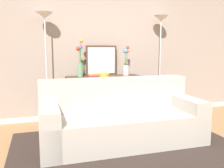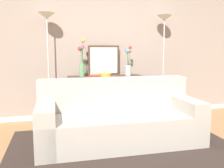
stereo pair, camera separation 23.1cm
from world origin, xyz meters
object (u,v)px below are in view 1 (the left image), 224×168
(floor_lamp_right, at_px, (161,38))
(book_row_under_console, at_px, (87,118))
(console_table, at_px, (104,90))
(book_stack, at_px, (93,76))
(wall_mirror, at_px, (101,60))
(vase_short_flowers, at_px, (126,64))
(couch, at_px, (121,120))
(floor_lamp_left, at_px, (45,37))
(fruit_bowl, at_px, (104,75))
(vase_tall_flowers, at_px, (80,62))

(floor_lamp_right, distance_m, book_row_under_console, 2.05)
(console_table, bearing_deg, book_stack, -152.70)
(wall_mirror, bearing_deg, floor_lamp_right, -8.68)
(vase_short_flowers, distance_m, book_row_under_console, 1.21)
(floor_lamp_right, distance_m, book_stack, 1.51)
(vase_short_flowers, bearing_deg, couch, -113.67)
(vase_short_flowers, bearing_deg, floor_lamp_left, 179.84)
(fruit_bowl, bearing_deg, console_table, 77.56)
(console_table, distance_m, vase_tall_flowers, 0.67)
(vase_tall_flowers, distance_m, book_row_under_console, 1.03)
(fruit_bowl, bearing_deg, floor_lamp_left, 174.48)
(floor_lamp_left, xyz_separation_m, floor_lamp_right, (2.13, 0.00, 0.02))
(vase_tall_flowers, height_order, book_stack, vase_tall_flowers)
(floor_lamp_left, relative_size, wall_mirror, 3.24)
(couch, relative_size, fruit_bowl, 10.85)
(console_table, relative_size, fruit_bowl, 6.63)
(console_table, xyz_separation_m, wall_mirror, (0.00, 0.15, 0.53))
(console_table, height_order, wall_mirror, wall_mirror)
(floor_lamp_left, xyz_separation_m, vase_tall_flowers, (0.57, 0.02, -0.41))
(floor_lamp_left, height_order, fruit_bowl, floor_lamp_left)
(fruit_bowl, distance_m, book_row_under_console, 0.85)
(floor_lamp_right, xyz_separation_m, wall_mirror, (-1.13, 0.17, -0.42))
(couch, xyz_separation_m, vase_tall_flowers, (-0.37, 1.13, 0.77))
(floor_lamp_left, height_order, vase_tall_flowers, floor_lamp_left)
(fruit_bowl, bearing_deg, couch, -91.92)
(wall_mirror, bearing_deg, couch, -92.77)
(wall_mirror, distance_m, book_row_under_console, 1.09)
(vase_short_flowers, distance_m, fruit_bowl, 0.49)
(vase_short_flowers, bearing_deg, floor_lamp_right, 0.32)
(wall_mirror, xyz_separation_m, book_stack, (-0.22, -0.26, -0.25))
(vase_short_flowers, xyz_separation_m, book_row_under_console, (-0.74, 0.02, -0.96))
(floor_lamp_right, height_order, book_stack, floor_lamp_right)
(floor_lamp_left, relative_size, vase_short_flowers, 3.48)
(floor_lamp_left, height_order, book_row_under_console, floor_lamp_left)
(book_stack, bearing_deg, wall_mirror, 50.15)
(floor_lamp_right, xyz_separation_m, vase_tall_flowers, (-1.56, 0.02, -0.43))
(floor_lamp_left, distance_m, fruit_bowl, 1.17)
(floor_lamp_left, relative_size, book_row_under_console, 3.95)
(console_table, xyz_separation_m, book_stack, (-0.22, -0.11, 0.28))
(couch, xyz_separation_m, fruit_bowl, (0.03, 1.02, 0.54))
(couch, distance_m, vase_tall_flowers, 1.41)
(wall_mirror, distance_m, vase_short_flowers, 0.46)
(floor_lamp_right, relative_size, vase_tall_flowers, 2.92)
(couch, height_order, fruit_bowl, same)
(floor_lamp_right, height_order, vase_short_flowers, floor_lamp_right)
(floor_lamp_left, height_order, vase_short_flowers, floor_lamp_left)
(vase_short_flowers, bearing_deg, wall_mirror, 157.38)
(floor_lamp_left, relative_size, fruit_bowl, 9.33)
(console_table, relative_size, book_stack, 6.21)
(console_table, relative_size, floor_lamp_left, 0.71)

